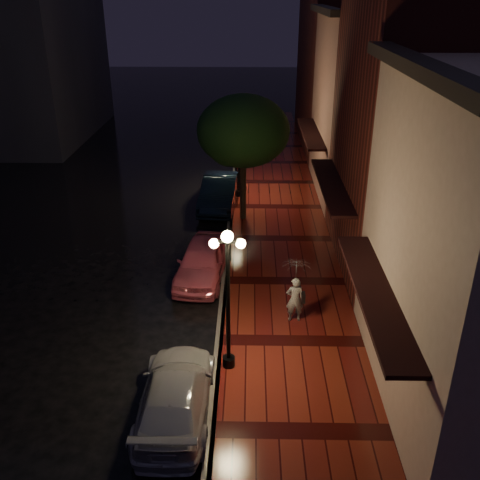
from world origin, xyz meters
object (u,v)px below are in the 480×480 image
(streetlamp_far, at_px, (239,150))
(navy_car, at_px, (220,192))
(street_tree, at_px, (243,133))
(parking_meter, at_px, (230,241))
(streetlamp_near, at_px, (228,293))
(pink_car, at_px, (202,261))
(silver_car, at_px, (176,395))
(woman_with_umbrella, at_px, (296,281))

(streetlamp_far, relative_size, navy_car, 0.90)
(street_tree, relative_size, parking_meter, 4.08)
(streetlamp_near, bearing_deg, pink_car, 102.52)
(pink_car, xyz_separation_m, silver_car, (-0.08, -7.28, -0.07))
(silver_car, height_order, parking_meter, parking_meter)
(streetlamp_far, height_order, navy_car, streetlamp_far)
(navy_car, height_order, woman_with_umbrella, woman_with_umbrella)
(woman_with_umbrella, bearing_deg, navy_car, -76.62)
(woman_with_umbrella, bearing_deg, silver_car, 48.81)
(street_tree, bearing_deg, parking_meter, -95.98)
(streetlamp_near, distance_m, woman_with_umbrella, 3.33)
(navy_car, distance_m, woman_with_umbrella, 10.83)
(woman_with_umbrella, relative_size, parking_meter, 1.55)
(pink_car, distance_m, parking_meter, 1.57)
(streetlamp_near, xyz_separation_m, pink_car, (-1.21, 5.45, -1.88))
(streetlamp_far, relative_size, street_tree, 0.74)
(streetlamp_near, relative_size, pink_car, 1.01)
(streetlamp_far, relative_size, parking_meter, 3.03)
(street_tree, bearing_deg, woman_with_umbrella, -78.10)
(streetlamp_near, height_order, parking_meter, streetlamp_near)
(street_tree, distance_m, silver_car, 13.41)
(streetlamp_near, xyz_separation_m, parking_meter, (-0.20, 6.62, -1.59))
(parking_meter, bearing_deg, streetlamp_far, 99.32)
(parking_meter, bearing_deg, pink_car, -119.89)
(woman_with_umbrella, bearing_deg, streetlamp_far, -82.72)
(street_tree, distance_m, woman_with_umbrella, 9.15)
(silver_car, bearing_deg, woman_with_umbrella, -128.48)
(silver_car, bearing_deg, parking_meter, -97.49)
(navy_car, relative_size, parking_meter, 3.37)
(street_tree, relative_size, silver_car, 1.29)
(navy_car, relative_size, woman_with_umbrella, 2.18)
(streetlamp_far, xyz_separation_m, parking_meter, (-0.20, -7.38, -1.59))
(streetlamp_near, relative_size, parking_meter, 3.03)
(silver_car, relative_size, woman_with_umbrella, 2.03)
(street_tree, height_order, parking_meter, street_tree)
(pink_car, xyz_separation_m, parking_meter, (1.01, 1.17, 0.29))
(parking_meter, bearing_deg, street_tree, 94.89)
(streetlamp_near, height_order, woman_with_umbrella, streetlamp_near)
(silver_car, bearing_deg, pink_car, -90.78)
(pink_car, height_order, woman_with_umbrella, woman_with_umbrella)
(navy_car, bearing_deg, streetlamp_near, -81.55)
(streetlamp_near, xyz_separation_m, woman_with_umbrella, (2.07, 2.41, -0.99))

